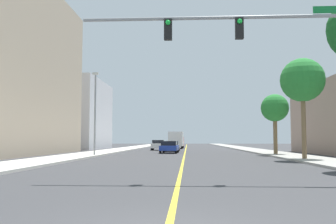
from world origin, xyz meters
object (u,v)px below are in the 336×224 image
at_px(traffic_signal_mast, 293,48).
at_px(delivery_truck, 176,140).
at_px(car_gray, 172,146).
at_px(palm_mid, 302,81).
at_px(street_lamp, 95,109).
at_px(car_white, 158,145).
at_px(car_blue, 169,147).
at_px(palm_far, 275,109).

xyz_separation_m(traffic_signal_mast, delivery_truck, (-6.14, 50.32, -3.58)).
bearing_deg(car_gray, palm_mid, -61.10).
distance_m(traffic_signal_mast, street_lamp, 23.43).
bearing_deg(palm_mid, car_white, 116.62).
relative_size(palm_mid, car_gray, 1.79).
height_order(street_lamp, delivery_truck, street_lamp).
height_order(car_blue, delivery_truck, delivery_truck).
bearing_deg(car_gray, delivery_truck, 90.75).
distance_m(palm_mid, delivery_truck, 38.31).
distance_m(street_lamp, palm_far, 17.70).
bearing_deg(palm_mid, street_lamp, 161.75).
relative_size(street_lamp, palm_mid, 1.02).
distance_m(traffic_signal_mast, palm_far, 23.16).
height_order(car_gray, delivery_truck, delivery_truck).
distance_m(car_gray, car_white, 6.18).
relative_size(street_lamp, car_gray, 1.82).
relative_size(traffic_signal_mast, palm_mid, 1.61).
relative_size(car_blue, delivery_truck, 0.56).
relative_size(palm_mid, palm_far, 1.28).
xyz_separation_m(traffic_signal_mast, car_blue, (-6.26, 28.27, -4.42)).
relative_size(car_white, car_blue, 0.92).
height_order(street_lamp, car_gray, street_lamp).
relative_size(palm_mid, car_blue, 1.66).
relative_size(palm_far, car_gray, 1.40).
xyz_separation_m(traffic_signal_mast, palm_far, (4.58, 22.70, -0.50)).
bearing_deg(palm_mid, car_blue, 126.99).
height_order(palm_mid, car_white, palm_mid).
bearing_deg(traffic_signal_mast, car_white, 102.01).
height_order(traffic_signal_mast, palm_far, traffic_signal_mast).
distance_m(street_lamp, palm_mid, 18.45).
bearing_deg(delivery_truck, traffic_signal_mast, -81.81).
bearing_deg(car_white, palm_mid, -64.32).
bearing_deg(traffic_signal_mast, palm_far, 78.58).
relative_size(palm_mid, delivery_truck, 0.94).
height_order(street_lamp, palm_mid, street_lamp).
xyz_separation_m(palm_far, car_white, (-13.10, 17.35, -3.88)).
height_order(traffic_signal_mast, street_lamp, street_lamp).
height_order(car_gray, car_white, car_white).
relative_size(traffic_signal_mast, car_white, 2.89).
bearing_deg(car_gray, palm_far, -46.06).
distance_m(palm_far, delivery_truck, 29.79).
xyz_separation_m(palm_mid, car_blue, (-10.88, 14.45, -5.31)).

